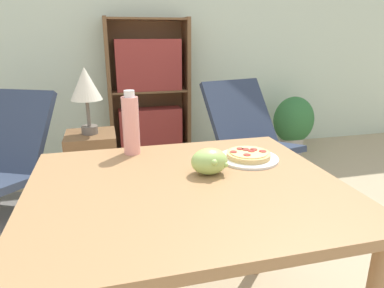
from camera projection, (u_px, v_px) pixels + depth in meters
wall_back at (131, 31)px, 3.45m from camera, size 8.00×0.05×2.60m
dining_table at (187, 210)px, 1.23m from camera, size 1.09×0.92×0.77m
pizza_on_plate at (248, 156)px, 1.43m from camera, size 0.25×0.25×0.04m
grape_bunch at (209, 161)px, 1.27m from camera, size 0.14×0.12×0.10m
drink_bottle at (131, 124)px, 1.47m from camera, size 0.07×0.07×0.28m
lounge_chair_near at (0, 182)px, 2.38m from camera, size 0.82×0.93×0.88m
lounge_chair_far at (249, 154)px, 2.93m from camera, size 0.72×0.87×0.88m
bookshelf at (149, 97)px, 3.53m from camera, size 0.83×0.29×1.43m
side_table at (94, 174)px, 2.46m from camera, size 0.34×0.34×0.61m
table_lamp at (86, 87)px, 2.27m from camera, size 0.21×0.21×0.45m
potted_plant_floor at (293, 123)px, 3.75m from camera, size 0.45×0.38×0.63m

